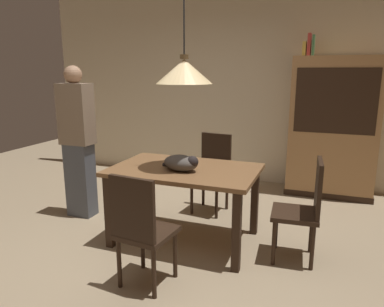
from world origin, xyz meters
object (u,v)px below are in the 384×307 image
Objects in this scene: chair_right_side at (305,206)px; book_yellow_short at (304,49)px; chair_far_back at (213,169)px; book_green_slim at (313,46)px; dining_table at (185,178)px; chair_near_front at (141,227)px; pendant_lamp at (184,71)px; person_standing at (78,142)px; hutch_bookcase at (333,131)px; cat_sleeping at (182,163)px; book_red_tall at (309,45)px.

chair_right_side is 4.65× the size of book_yellow_short.
book_green_slim is at bearing 47.21° from chair_far_back.
chair_near_front reaches higher than dining_table.
book_yellow_short is at bearing 65.25° from pendant_lamp.
person_standing is (-2.38, -1.78, -1.11)m from book_green_slim.
pendant_lamp is 0.70× the size of hutch_bookcase.
pendant_lamp is (0.01, 0.88, 1.15)m from chair_near_front.
hutch_bookcase is 9.25× the size of book_yellow_short.
chair_near_front is 3.58× the size of book_green_slim.
chair_right_side reaches higher than cat_sleeping.
chair_far_back reaches higher than cat_sleeping.
person_standing reaches higher than cat_sleeping.
book_green_slim is at bearing 93.50° from chair_right_side.
chair_right_side is 0.50× the size of hutch_bookcase.
chair_near_front is 3.32× the size of book_red_tall.
chair_near_front is 1.45m from pendant_lamp.
chair_far_back is at bearing -132.79° from book_green_slim.
chair_far_back is 2.06m from book_red_tall.
hutch_bookcase is (1.33, 1.96, 0.24)m from dining_table.
chair_near_front is 4.65× the size of book_yellow_short.
book_green_slim reaches higher than book_yellow_short.
dining_table is at bearing 95.03° from cat_sleeping.
chair_near_front is 3.16m from hutch_bookcase.
hutch_bookcase is at bearing 33.33° from person_standing.
chair_near_front is 3.34m from book_red_tall.
hutch_bookcase is 3.24m from person_standing.
book_green_slim is (1.01, 1.96, 1.33)m from dining_table.
book_yellow_short is 3.08m from person_standing.
dining_table is 1.14m from chair_right_side.
pendant_lamp is at bearing -116.11° from book_red_tall.
dining_table is 0.20m from cat_sleeping.
chair_near_front is 0.84m from cat_sleeping.
hutch_bookcase is at bearing 57.26° from cat_sleeping.
book_red_tall is (0.95, 2.06, 1.16)m from cat_sleeping.
chair_right_side is 1.00× the size of chair_near_front.
book_red_tall reaches higher than person_standing.
chair_near_front is at bearing -108.85° from book_red_tall.
cat_sleeping is at bearing -11.29° from person_standing.
book_red_tall reaches higher than dining_table.
chair_right_side is 1.61m from pendant_lamp.
book_green_slim is at bearing 0.00° from book_yellow_short.
book_yellow_short is at bearing 50.39° from chair_far_back.
book_green_slim is at bearing 70.27° from chair_near_front.
book_yellow_short is (0.89, 1.08, 1.43)m from chair_far_back.
cat_sleeping is at bearing -84.97° from pendant_lamp.
book_red_tall is (0.06, 0.00, 0.05)m from book_yellow_short.
chair_far_back is 3.32× the size of book_red_tall.
cat_sleeping is at bearing -113.48° from book_yellow_short.
book_yellow_short is at bearing 38.02° from person_standing.
chair_far_back is 0.50× the size of hutch_bookcase.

